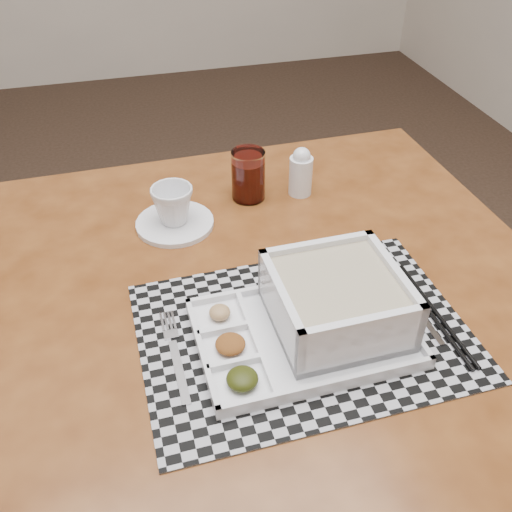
% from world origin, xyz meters
% --- Properties ---
extents(floor, '(5.00, 5.00, 0.00)m').
position_xyz_m(floor, '(0.00, 0.00, 0.00)').
color(floor, black).
rests_on(floor, ground).
extents(dining_table, '(1.00, 1.00, 0.74)m').
position_xyz_m(dining_table, '(0.66, -0.49, 0.66)').
color(dining_table, '#4D240E').
rests_on(dining_table, ground).
extents(placemat, '(0.50, 0.36, 0.00)m').
position_xyz_m(placemat, '(0.68, -0.60, 0.74)').
color(placemat, '#A1A1A8').
rests_on(placemat, dining_table).
extents(serving_tray, '(0.32, 0.22, 0.10)m').
position_xyz_m(serving_tray, '(0.71, -0.61, 0.78)').
color(serving_tray, white).
rests_on(serving_tray, placemat).
extents(fork, '(0.02, 0.19, 0.00)m').
position_xyz_m(fork, '(0.48, -0.60, 0.74)').
color(fork, silver).
rests_on(fork, placemat).
extents(spoon, '(0.04, 0.18, 0.01)m').
position_xyz_m(spoon, '(0.87, -0.55, 0.74)').
color(spoon, silver).
rests_on(spoon, placemat).
extents(chopsticks, '(0.02, 0.24, 0.01)m').
position_xyz_m(chopsticks, '(0.89, -0.62, 0.74)').
color(chopsticks, black).
rests_on(chopsticks, placemat).
extents(saucer, '(0.15, 0.15, 0.01)m').
position_xyz_m(saucer, '(0.53, -0.27, 0.74)').
color(saucer, white).
rests_on(saucer, dining_table).
extents(cup, '(0.09, 0.09, 0.07)m').
position_xyz_m(cup, '(0.53, -0.27, 0.78)').
color(cup, white).
rests_on(cup, saucer).
extents(juice_glass, '(0.07, 0.07, 0.10)m').
position_xyz_m(juice_glass, '(0.70, -0.21, 0.78)').
color(juice_glass, white).
rests_on(juice_glass, dining_table).
extents(creamer_bottle, '(0.05, 0.05, 0.10)m').
position_xyz_m(creamer_bottle, '(0.80, -0.22, 0.79)').
color(creamer_bottle, white).
rests_on(creamer_bottle, dining_table).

